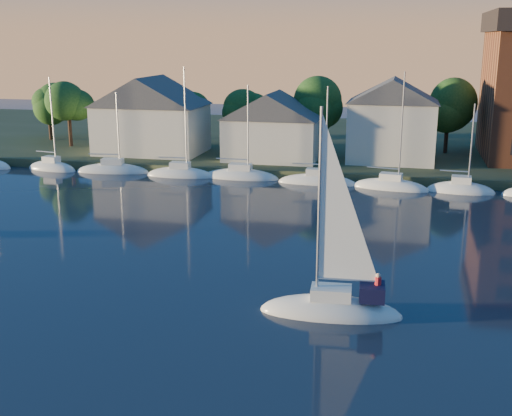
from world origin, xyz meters
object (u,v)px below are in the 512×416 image
(clubhouse_west, at_px, (151,114))
(hero_sailboat, at_px, (333,305))
(clubhouse_centre, at_px, (273,125))
(clubhouse_east, at_px, (392,119))

(clubhouse_west, height_order, hero_sailboat, hero_sailboat)
(clubhouse_west, xyz_separation_m, clubhouse_centre, (16.00, -1.00, -0.80))
(clubhouse_east, bearing_deg, clubhouse_centre, -171.87)
(clubhouse_east, relative_size, hero_sailboat, 0.81)
(clubhouse_west, height_order, clubhouse_east, clubhouse_east)
(hero_sailboat, bearing_deg, clubhouse_west, -60.32)
(clubhouse_centre, height_order, clubhouse_east, clubhouse_east)
(clubhouse_centre, bearing_deg, hero_sailboat, -73.72)
(clubhouse_west, relative_size, hero_sailboat, 1.06)
(clubhouse_west, bearing_deg, clubhouse_east, 1.91)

